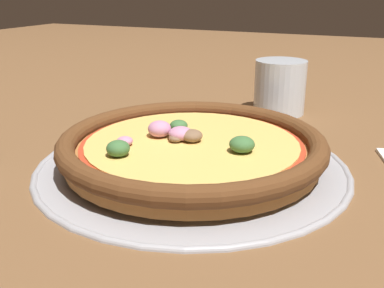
% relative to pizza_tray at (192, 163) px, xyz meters
% --- Properties ---
extents(ground_plane, '(3.00, 3.00, 0.00)m').
position_rel_pizza_tray_xyz_m(ground_plane, '(0.00, 0.00, -0.00)').
color(ground_plane, brown).
extents(pizza_tray, '(0.36, 0.36, 0.01)m').
position_rel_pizza_tray_xyz_m(pizza_tray, '(0.00, 0.00, 0.00)').
color(pizza_tray, '#9E9EA3').
rests_on(pizza_tray, ground_plane).
extents(pizza, '(0.31, 0.31, 0.04)m').
position_rel_pizza_tray_xyz_m(pizza, '(0.00, -0.00, 0.02)').
color(pizza, '#A86B33').
rests_on(pizza, pizza_tray).
extents(drinking_cup, '(0.08, 0.08, 0.09)m').
position_rel_pizza_tray_xyz_m(drinking_cup, '(-0.27, 0.03, 0.04)').
color(drinking_cup, silver).
rests_on(drinking_cup, ground_plane).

